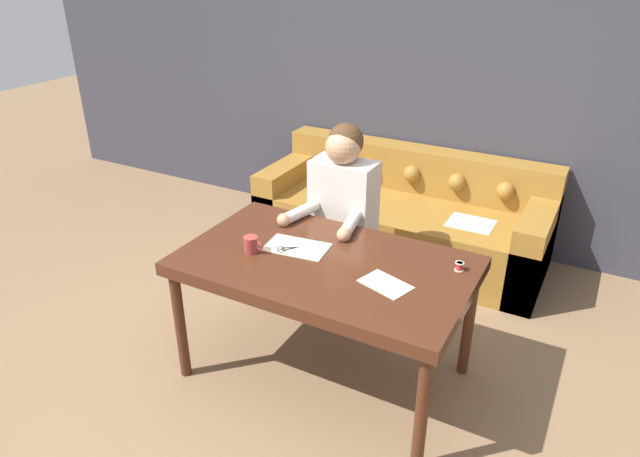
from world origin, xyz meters
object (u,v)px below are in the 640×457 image
at_px(couch, 402,218).
at_px(scissors, 292,248).
at_px(dining_table, 325,272).
at_px(mug, 251,245).
at_px(thread_spool, 459,266).
at_px(person, 342,221).

height_order(couch, scissors, couch).
height_order(dining_table, mug, mug).
xyz_separation_m(couch, mug, (-0.23, -1.68, 0.49)).
xyz_separation_m(scissors, mug, (-0.17, -0.13, 0.04)).
height_order(dining_table, scissors, scissors).
xyz_separation_m(scissors, thread_spool, (0.85, 0.20, 0.02)).
xyz_separation_m(person, scissors, (-0.01, -0.59, 0.09)).
bearing_deg(couch, thread_spool, -59.63).
relative_size(couch, mug, 19.32).
bearing_deg(person, thread_spool, -24.81).
distance_m(dining_table, person, 0.65).
xyz_separation_m(dining_table, mug, (-0.38, -0.11, 0.11)).
xyz_separation_m(dining_table, scissors, (-0.22, 0.02, 0.07)).
bearing_deg(scissors, person, 88.99).
distance_m(person, scissors, 0.60).
bearing_deg(thread_spool, couch, 120.37).
distance_m(dining_table, couch, 1.62).
bearing_deg(dining_table, mug, -163.88).
relative_size(person, mug, 11.28).
bearing_deg(mug, couch, 82.07).
height_order(scissors, thread_spool, thread_spool).
bearing_deg(mug, thread_spool, 18.34).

